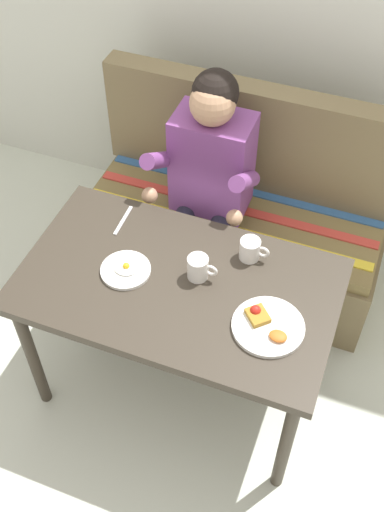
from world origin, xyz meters
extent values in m
plane|color=silver|center=(0.00, 0.00, 0.00)|extent=(8.00, 8.00, 0.00)
cube|color=#362F25|center=(0.00, 0.00, 0.71)|extent=(1.20, 0.70, 0.04)
cylinder|color=#362F25|center=(-0.54, -0.29, 0.34)|extent=(0.05, 0.05, 0.69)
cylinder|color=#362F25|center=(0.54, -0.29, 0.34)|extent=(0.05, 0.05, 0.69)
cylinder|color=#362F25|center=(-0.54, 0.29, 0.34)|extent=(0.05, 0.05, 0.69)
cylinder|color=#362F25|center=(0.54, 0.29, 0.34)|extent=(0.05, 0.05, 0.69)
cube|color=brown|center=(0.00, 0.72, 0.20)|extent=(1.44, 0.56, 0.40)
cube|color=olive|center=(0.00, 0.72, 0.43)|extent=(1.40, 0.52, 0.06)
cube|color=brown|center=(0.00, 0.94, 0.73)|extent=(1.44, 0.12, 0.54)
cube|color=yellow|center=(0.00, 0.58, 0.46)|extent=(1.38, 0.05, 0.01)
cube|color=#C63D33|center=(0.00, 0.72, 0.46)|extent=(1.38, 0.05, 0.01)
cube|color=#336099|center=(0.00, 0.86, 0.46)|extent=(1.38, 0.05, 0.01)
cube|color=#7C4084|center=(-0.10, 0.66, 0.76)|extent=(0.34, 0.22, 0.48)
sphere|color=tan|center=(-0.10, 0.64, 1.09)|extent=(0.19, 0.19, 0.19)
sphere|color=black|center=(-0.10, 0.67, 1.12)|extent=(0.19, 0.19, 0.19)
cylinder|color=#7C4084|center=(-0.29, 0.52, 0.83)|extent=(0.07, 0.29, 0.23)
cylinder|color=#7C4084|center=(0.09, 0.52, 0.83)|extent=(0.07, 0.29, 0.23)
sphere|color=tan|center=(-0.29, 0.40, 0.73)|extent=(0.07, 0.07, 0.07)
sphere|color=tan|center=(0.09, 0.40, 0.73)|extent=(0.07, 0.07, 0.07)
cylinder|color=#232333|center=(-0.18, 0.49, 0.52)|extent=(0.09, 0.34, 0.09)
cylinder|color=#232333|center=(-0.18, 0.32, 0.26)|extent=(0.08, 0.08, 0.52)
cube|color=black|center=(-0.18, 0.26, 0.03)|extent=(0.09, 0.20, 0.05)
cylinder|color=#232333|center=(-0.01, 0.49, 0.52)|extent=(0.09, 0.34, 0.09)
cylinder|color=#232333|center=(-0.01, 0.32, 0.26)|extent=(0.08, 0.08, 0.52)
cube|color=black|center=(-0.01, 0.26, 0.03)|extent=(0.09, 0.20, 0.05)
cylinder|color=white|center=(0.37, -0.08, 0.74)|extent=(0.26, 0.26, 0.02)
cube|color=olive|center=(0.33, -0.06, 0.76)|extent=(0.10, 0.10, 0.02)
sphere|color=red|center=(0.32, -0.05, 0.76)|extent=(0.04, 0.04, 0.04)
ellipsoid|color=#CC6623|center=(0.42, -0.12, 0.76)|extent=(0.06, 0.05, 0.02)
cylinder|color=white|center=(-0.20, -0.02, 0.74)|extent=(0.19, 0.19, 0.01)
ellipsoid|color=white|center=(-0.20, -0.02, 0.75)|extent=(0.09, 0.08, 0.01)
sphere|color=yellow|center=(-0.20, -0.02, 0.76)|extent=(0.03, 0.03, 0.03)
cylinder|color=white|center=(0.06, 0.06, 0.78)|extent=(0.08, 0.08, 0.10)
cylinder|color=brown|center=(0.06, 0.06, 0.82)|extent=(0.07, 0.07, 0.01)
torus|color=white|center=(0.11, 0.06, 0.78)|extent=(0.05, 0.01, 0.05)
cylinder|color=white|center=(0.21, 0.22, 0.77)|extent=(0.08, 0.08, 0.09)
cylinder|color=brown|center=(0.21, 0.22, 0.81)|extent=(0.07, 0.07, 0.01)
torus|color=white|center=(0.26, 0.22, 0.78)|extent=(0.05, 0.01, 0.05)
cube|color=silver|center=(-0.33, 0.22, 0.73)|extent=(0.02, 0.17, 0.00)
camera|label=1|loc=(0.57, -1.35, 2.53)|focal=43.40mm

